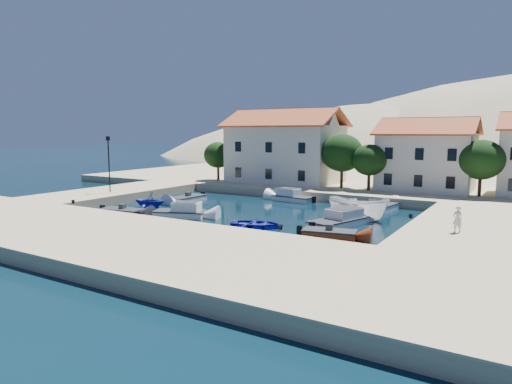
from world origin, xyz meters
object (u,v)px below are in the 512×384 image
lamppost (109,159)px  cabin_cruiser_east (339,221)px  cabin_cruiser_south (180,212)px  building_left (285,145)px  building_mid (427,154)px  boat_east (358,219)px  rowboat_south (256,227)px  pedestrian (457,219)px

lamppost → cabin_cruiser_east: size_ratio=1.03×
lamppost → cabin_cruiser_south: size_ratio=1.23×
building_left → building_mid: (18.00, 1.00, -0.71)m
lamppost → boat_east: 27.86m
cabin_cruiser_south → rowboat_south: 8.25m
lamppost → cabin_cruiser_east: lamppost is taller
building_mid → rowboat_south: bearing=-108.7°
building_left → pedestrian: 33.08m
cabin_cruiser_east → pedestrian: (9.31, -2.31, 1.44)m
lamppost → cabin_cruiser_east: bearing=1.1°
cabin_cruiser_east → boat_east: cabin_cruiser_east is taller
building_mid → cabin_cruiser_south: size_ratio=2.07×
building_mid → cabin_cruiser_east: 21.19m
cabin_cruiser_south → lamppost: bearing=144.9°
building_mid → cabin_cruiser_south: building_mid is taller
cabin_cruiser_south → rowboat_south: size_ratio=1.21×
building_left → cabin_cruiser_east: building_left is taller
cabin_cruiser_south → pedestrian: bearing=-17.0°
building_left → rowboat_south: bearing=-67.4°
cabin_cruiser_south → building_mid: bearing=35.1°
building_mid → cabin_cruiser_east: building_mid is taller
building_left → lamppost: bearing=-119.9°
lamppost → building_mid: bearing=35.4°
lamppost → cabin_cruiser_east: 27.11m
rowboat_south → cabin_cruiser_east: size_ratio=0.69×
rowboat_south → boat_east: (5.87, 7.70, 0.00)m
building_mid → cabin_cruiser_east: (-2.73, -20.47, -4.75)m
boat_east → cabin_cruiser_east: bearing=-178.7°
building_left → cabin_cruiser_east: size_ratio=2.43×
building_mid → lamppost: 36.21m
pedestrian → cabin_cruiser_east: bearing=-48.3°
building_left → pedestrian: building_left is taller
rowboat_south → cabin_cruiser_east: (5.52, 3.97, 0.48)m
cabin_cruiser_south → pedestrian: 23.15m
building_left → cabin_cruiser_south: (1.51, -23.31, -5.46)m
boat_east → building_left: bearing=51.6°
rowboat_south → boat_east: boat_east is taller
lamppost → pedestrian: bearing=-2.8°
cabin_cruiser_east → pedestrian: size_ratio=3.31×
lamppost → cabin_cruiser_east: (26.77, 0.53, -4.28)m
building_left → building_mid: building_left is taller
pedestrian → building_mid: bearing=-108.2°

